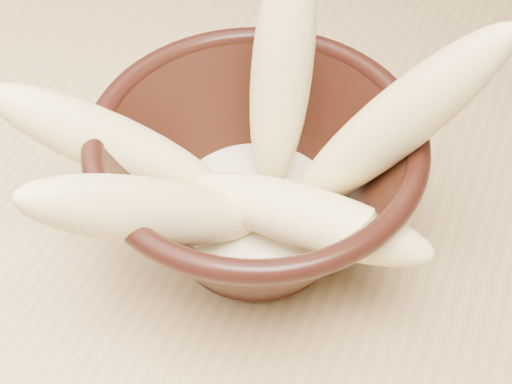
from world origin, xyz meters
TOP-DOWN VIEW (x-y plane):
  - bowl at (-0.20, -0.04)m, footprint 0.21×0.21m
  - milk_puddle at (-0.20, -0.04)m, footprint 0.12×0.12m
  - banana_upright at (-0.20, 0.01)m, footprint 0.05×0.09m
  - banana_left at (-0.29, -0.06)m, footprint 0.16×0.10m
  - banana_right at (-0.13, -0.01)m, footprint 0.14×0.07m
  - banana_across at (-0.16, -0.06)m, footprint 0.17×0.05m
  - banana_front at (-0.24, -0.11)m, footprint 0.13×0.15m

SIDE VIEW (x-z plane):
  - milk_puddle at x=-0.20m, z-range 0.78..0.80m
  - bowl at x=-0.20m, z-range 0.76..0.87m
  - banana_across at x=-0.16m, z-range 0.79..0.85m
  - banana_left at x=-0.29m, z-range 0.78..0.91m
  - banana_front at x=-0.24m, z-range 0.78..0.92m
  - banana_right at x=-0.13m, z-range 0.78..0.96m
  - banana_upright at x=-0.20m, z-range 0.79..0.96m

